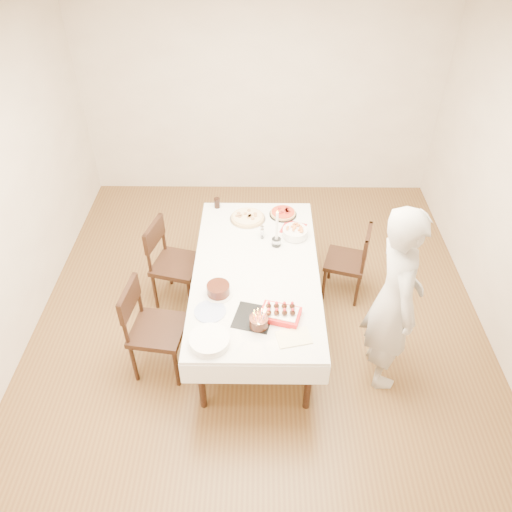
{
  "coord_description": "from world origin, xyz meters",
  "views": [
    {
      "loc": [
        0.0,
        -3.51,
        3.76
      ],
      "look_at": [
        -0.03,
        -0.1,
        0.9
      ],
      "focal_mm": 35.0,
      "sensor_mm": 36.0,
      "label": 1
    }
  ],
  "objects_px": {
    "chair_left_dessert": "(158,330)",
    "pizza_white": "(248,218)",
    "chair_right_savory": "(345,261)",
    "taper_candle": "(277,228)",
    "dining_table": "(256,298)",
    "strawberry_box": "(280,313)",
    "pasta_bowl": "(295,233)",
    "person": "(394,300)",
    "chair_left_savory": "(177,265)",
    "layer_cake": "(218,290)",
    "birthday_cake": "(259,319)",
    "cola_glass": "(217,203)",
    "pizza_pepperoni": "(283,213)"
  },
  "relations": [
    {
      "from": "cola_glass",
      "to": "strawberry_box",
      "type": "height_order",
      "value": "cola_glass"
    },
    {
      "from": "chair_left_savory",
      "to": "chair_left_dessert",
      "type": "bearing_deg",
      "value": 101.32
    },
    {
      "from": "chair_left_savory",
      "to": "pizza_white",
      "type": "height_order",
      "value": "chair_left_savory"
    },
    {
      "from": "chair_left_savory",
      "to": "strawberry_box",
      "type": "bearing_deg",
      "value": 150.66
    },
    {
      "from": "chair_left_dessert",
      "to": "pizza_white",
      "type": "height_order",
      "value": "chair_left_dessert"
    },
    {
      "from": "pizza_white",
      "to": "strawberry_box",
      "type": "xyz_separation_m",
      "value": [
        0.3,
        -1.36,
        0.02
      ]
    },
    {
      "from": "taper_candle",
      "to": "pasta_bowl",
      "type": "bearing_deg",
      "value": 37.45
    },
    {
      "from": "chair_left_savory",
      "to": "birthday_cake",
      "type": "height_order",
      "value": "chair_left_savory"
    },
    {
      "from": "chair_left_dessert",
      "to": "pasta_bowl",
      "type": "relative_size",
      "value": 3.96
    },
    {
      "from": "taper_candle",
      "to": "birthday_cake",
      "type": "relative_size",
      "value": 2.69
    },
    {
      "from": "pasta_bowl",
      "to": "birthday_cake",
      "type": "relative_size",
      "value": 1.59
    },
    {
      "from": "chair_right_savory",
      "to": "cola_glass",
      "type": "distance_m",
      "value": 1.48
    },
    {
      "from": "person",
      "to": "cola_glass",
      "type": "height_order",
      "value": "person"
    },
    {
      "from": "chair_right_savory",
      "to": "pizza_white",
      "type": "bearing_deg",
      "value": -178.74
    },
    {
      "from": "chair_right_savory",
      "to": "taper_candle",
      "type": "bearing_deg",
      "value": -151.98
    },
    {
      "from": "person",
      "to": "taper_candle",
      "type": "height_order",
      "value": "person"
    },
    {
      "from": "strawberry_box",
      "to": "dining_table",
      "type": "bearing_deg",
      "value": 109.01
    },
    {
      "from": "taper_candle",
      "to": "layer_cake",
      "type": "bearing_deg",
      "value": -127.11
    },
    {
      "from": "pasta_bowl",
      "to": "layer_cake",
      "type": "distance_m",
      "value": 1.08
    },
    {
      "from": "chair_right_savory",
      "to": "person",
      "type": "height_order",
      "value": "person"
    },
    {
      "from": "person",
      "to": "dining_table",
      "type": "bearing_deg",
      "value": 61.63
    },
    {
      "from": "chair_left_dessert",
      "to": "strawberry_box",
      "type": "relative_size",
      "value": 2.99
    },
    {
      "from": "chair_right_savory",
      "to": "chair_left_dessert",
      "type": "xyz_separation_m",
      "value": [
        -1.77,
        -1.0,
        0.05
      ]
    },
    {
      "from": "dining_table",
      "to": "layer_cake",
      "type": "relative_size",
      "value": 8.49
    },
    {
      "from": "chair_left_dessert",
      "to": "pasta_bowl",
      "type": "distance_m",
      "value": 1.61
    },
    {
      "from": "taper_candle",
      "to": "strawberry_box",
      "type": "relative_size",
      "value": 1.28
    },
    {
      "from": "birthday_cake",
      "to": "person",
      "type": "bearing_deg",
      "value": 8.69
    },
    {
      "from": "strawberry_box",
      "to": "birthday_cake",
      "type": "bearing_deg",
      "value": -148.68
    },
    {
      "from": "dining_table",
      "to": "strawberry_box",
      "type": "bearing_deg",
      "value": -70.99
    },
    {
      "from": "chair_right_savory",
      "to": "strawberry_box",
      "type": "bearing_deg",
      "value": -106.64
    },
    {
      "from": "pasta_bowl",
      "to": "cola_glass",
      "type": "bearing_deg",
      "value": 148.12
    },
    {
      "from": "pasta_bowl",
      "to": "strawberry_box",
      "type": "bearing_deg",
      "value": -99.09
    },
    {
      "from": "chair_left_dessert",
      "to": "cola_glass",
      "type": "xyz_separation_m",
      "value": [
        0.43,
        1.5,
        0.33
      ]
    },
    {
      "from": "dining_table",
      "to": "person",
      "type": "xyz_separation_m",
      "value": [
        1.13,
        -0.53,
        0.52
      ]
    },
    {
      "from": "dining_table",
      "to": "strawberry_box",
      "type": "height_order",
      "value": "strawberry_box"
    },
    {
      "from": "cola_glass",
      "to": "birthday_cake",
      "type": "height_order",
      "value": "birthday_cake"
    },
    {
      "from": "dining_table",
      "to": "pizza_white",
      "type": "bearing_deg",
      "value": 97.0
    },
    {
      "from": "chair_right_savory",
      "to": "taper_candle",
      "type": "height_order",
      "value": "taper_candle"
    },
    {
      "from": "pizza_white",
      "to": "pizza_pepperoni",
      "type": "xyz_separation_m",
      "value": [
        0.37,
        0.08,
        0.0
      ]
    },
    {
      "from": "pasta_bowl",
      "to": "layer_cake",
      "type": "height_order",
      "value": "layer_cake"
    },
    {
      "from": "chair_left_savory",
      "to": "pasta_bowl",
      "type": "height_order",
      "value": "chair_left_savory"
    },
    {
      "from": "chair_left_dessert",
      "to": "taper_candle",
      "type": "relative_size",
      "value": 2.34
    },
    {
      "from": "chair_left_dessert",
      "to": "pizza_white",
      "type": "relative_size",
      "value": 2.6
    },
    {
      "from": "chair_left_savory",
      "to": "cola_glass",
      "type": "bearing_deg",
      "value": -107.12
    },
    {
      "from": "pizza_pepperoni",
      "to": "chair_left_savory",
      "type": "bearing_deg",
      "value": -155.72
    },
    {
      "from": "chair_left_savory",
      "to": "person",
      "type": "distance_m",
      "value": 2.17
    },
    {
      "from": "pizza_pepperoni",
      "to": "birthday_cake",
      "type": "xyz_separation_m",
      "value": [
        -0.24,
        -1.56,
        0.07
      ]
    },
    {
      "from": "taper_candle",
      "to": "chair_left_dessert",
      "type": "bearing_deg",
      "value": -140.58
    },
    {
      "from": "birthday_cake",
      "to": "strawberry_box",
      "type": "distance_m",
      "value": 0.21
    },
    {
      "from": "strawberry_box",
      "to": "chair_left_savory",
      "type": "bearing_deg",
      "value": 136.2
    }
  ]
}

